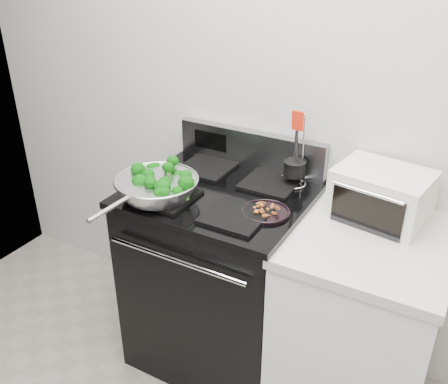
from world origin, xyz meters
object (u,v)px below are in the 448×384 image
Objects in this scene: bacon_plate at (266,210)px; toaster_oven at (381,195)px; skillet at (156,186)px; gas_range at (221,274)px; utensil_holder at (294,172)px.

toaster_oven reaches higher than bacon_plate.
skillet is 1.44× the size of toaster_oven.
toaster_oven is (0.66, 0.17, 0.54)m from gas_range.
skillet is at bearing -148.63° from toaster_oven.
bacon_plate is 0.49× the size of toaster_oven.
bacon_plate is at bearing -138.98° from toaster_oven.
toaster_oven is (0.40, -0.05, 0.01)m from utensil_holder.
gas_range reaches higher than skillet.
gas_range and toaster_oven have the same top height.
toaster_oven is at bearing 14.08° from gas_range.
toaster_oven is at bearing 32.02° from bacon_plate.
skillet is 0.62m from utensil_holder.
utensil_holder is at bearing 89.94° from bacon_plate.
toaster_oven reaches higher than skillet.
utensil_holder reaches higher than skillet.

